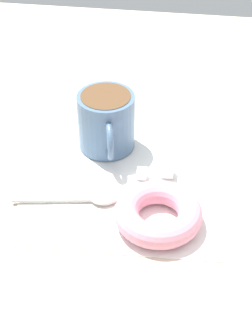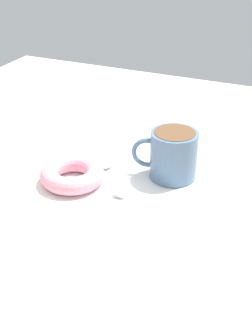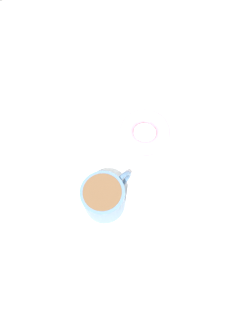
# 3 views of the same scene
# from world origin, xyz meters

# --- Properties ---
(ground_plane) EXTENTS (1.20, 1.20, 0.02)m
(ground_plane) POSITION_xyz_m (0.00, 0.00, -0.01)
(ground_plane) COLOR beige
(napkin) EXTENTS (0.30, 0.30, 0.00)m
(napkin) POSITION_xyz_m (-0.01, 0.03, 0.00)
(napkin) COLOR white
(napkin) RESTS_ON ground_plane
(coffee_cup) EXTENTS (0.09, 0.12, 0.09)m
(coffee_cup) POSITION_xyz_m (-0.05, 0.10, 0.05)
(coffee_cup) COLOR slate
(coffee_cup) RESTS_ON napkin
(donut) EXTENTS (0.12, 0.12, 0.03)m
(donut) POSITION_xyz_m (0.05, -0.05, 0.02)
(donut) COLOR pink
(donut) RESTS_ON napkin
(spoon) EXTENTS (0.14, 0.04, 0.01)m
(spoon) POSITION_xyz_m (-0.05, -0.03, 0.01)
(spoon) COLOR #B7B2A8
(spoon) RESTS_ON napkin
(sugar_cube) EXTENTS (0.02, 0.02, 0.02)m
(sugar_cube) POSITION_xyz_m (0.05, 0.05, 0.01)
(sugar_cube) COLOR white
(sugar_cube) RESTS_ON napkin
(sugar_cube_extra) EXTENTS (0.01, 0.01, 0.01)m
(sugar_cube_extra) POSITION_xyz_m (0.02, 0.04, 0.01)
(sugar_cube_extra) COLOR white
(sugar_cube_extra) RESTS_ON napkin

